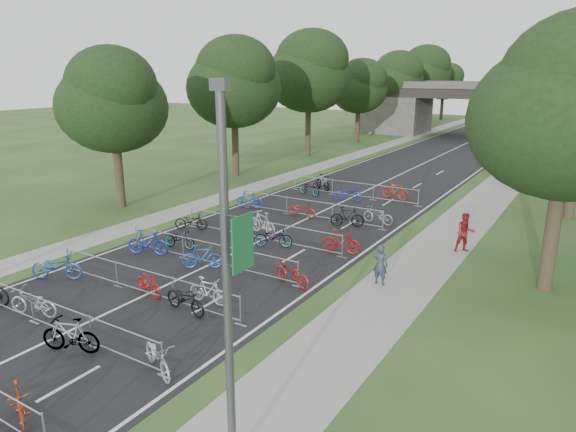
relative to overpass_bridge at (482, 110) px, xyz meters
The scene contains 46 objects.
road 15.41m from the overpass_bridge, 90.00° to the right, with size 11.00×140.00×0.01m, color black.
sidewalk_right 17.36m from the overpass_bridge, 61.93° to the right, with size 3.00×140.00×0.01m, color gray.
sidewalk_left 17.14m from the overpass_bridge, 116.57° to the right, with size 2.00×140.00×0.01m, color gray.
lane_markings 15.41m from the overpass_bridge, 90.00° to the right, with size 0.12×140.00×0.00m, color silver.
overpass_bridge is the anchor object (origin of this frame).
lamppost 63.55m from the overpass_bridge, 82.47° to the right, with size 0.61×0.65×8.21m.
tree_left_0 50.47m from the overpass_bridge, 103.07° to the right, with size 6.72×6.72×10.25m.
tree_right_0 50.91m from the overpass_bridge, 75.05° to the right, with size 7.17×7.17×10.93m.
tree_left_1 38.97m from the overpass_bridge, 107.08° to the right, with size 7.56×7.56×11.53m.
tree_left_2 27.92m from the overpass_bridge, 114.44° to the right, with size 8.40×8.40×12.81m.
tree_left_3 17.59m from the overpass_bridge, 131.07° to the right, with size 6.72×6.72×10.25m.
tree_left_4 12.05m from the overpass_bridge, behind, with size 7.56×7.56×11.53m.
tree_left_5 16.44m from the overpass_bridge, 136.20° to the left, with size 8.40×8.40×12.81m.
tree_left_6 25.77m from the overpass_bridge, 116.43° to the left, with size 6.72×6.72×10.25m.
barrier_row_1 61.47m from the overpass_bridge, 90.00° to the right, with size 9.70×0.08×1.10m.
barrier_row_2 57.88m from the overpass_bridge, 90.00° to the right, with size 9.70×0.08×1.10m.
barrier_row_3 54.08m from the overpass_bridge, 90.00° to the right, with size 9.70×0.08×1.10m.
barrier_row_4 50.09m from the overpass_bridge, 90.00° to the right, with size 9.70×0.08×1.10m.
barrier_row_5 45.10m from the overpass_bridge, 90.00° to the right, with size 9.70×0.08×1.10m.
barrier_row_6 39.11m from the overpass_bridge, 90.00° to the right, with size 9.70×0.08×1.10m.
bike_3 64.80m from the overpass_bridge, 87.30° to the right, with size 0.47×1.66×1.00m, color #9A3116.
bike_5 61.18m from the overpass_bridge, 91.88° to the right, with size 0.67×1.93×1.02m, color #A3A5AB.
bike_6 61.99m from the overpass_bridge, 88.86° to the right, with size 0.54×1.92×1.15m, color #A3A6AB.
bike_7 61.52m from the overpass_bridge, 85.99° to the right, with size 0.66×1.90×1.00m, color #A5A5AD.
bike_8 58.80m from the overpass_bridge, 94.20° to the right, with size 0.74×2.13×1.12m, color #1C4C9D.
bike_9 57.79m from the overpass_bridge, 89.86° to the right, with size 0.46×1.64×0.99m, color #A01717.
bike_10 58.17m from the overpass_bridge, 87.69° to the right, with size 0.70×2.00×1.05m, color black.
bike_11 57.21m from the overpass_bridge, 87.42° to the right, with size 0.48×1.70×1.02m, color #B3B2BA.
bike_12 54.67m from the overpass_bridge, 93.45° to the right, with size 0.57×2.02×1.21m, color navy.
bike_13 53.17m from the overpass_bridge, 92.90° to the right, with size 0.62×1.78×0.93m, color #A3A6AB.
bike_14 54.56m from the overpass_bridge, 89.97° to the right, with size 0.50×1.78×1.07m, color #1C4F9E.
bike_15 54.24m from the overpass_bridge, 85.45° to the right, with size 0.66×1.90×1.00m, color maroon.
bike_16 50.68m from the overpass_bridge, 94.88° to the right, with size 0.63×1.81×0.95m, color black.
bike_17 49.16m from the overpass_bridge, 90.57° to the right, with size 0.59×2.09×1.25m, color #A8A7AF.
bike_18 50.58m from the overpass_bridge, 88.76° to the right, with size 0.65×1.87×0.98m, color #A3A6AB.
bike_19 49.77m from the overpass_bridge, 85.03° to the right, with size 0.54×1.91×1.15m, color maroon.
bike_20 45.31m from the overpass_bridge, 95.46° to the right, with size 0.51×1.80×1.08m, color navy.
bike_21 45.21m from the overpass_bridge, 90.57° to the right, with size 0.63×1.81×0.95m, color maroon.
bike_22 45.61m from the overpass_bridge, 86.64° to the right, with size 0.53×1.87×1.13m, color black.
bike_23 44.29m from the overpass_bridge, 84.93° to the right, with size 0.66×1.89×0.99m, color #95949B.
bike_24 40.19m from the overpass_bridge, 94.02° to the right, with size 0.66×1.89×0.99m, color #A3A6AB.
bike_25 38.22m from the overpass_bridge, 94.22° to the right, with size 0.52×1.84×1.11m, color #A3A6AB.
bike_26 40.15m from the overpass_bridge, 89.75° to the right, with size 0.65×1.85×0.97m, color #1C219A.
bike_27 38.25m from the overpass_bridge, 85.96° to the right, with size 0.56×1.99×1.20m, color maroon.
pedestrian_a 52.60m from the overpass_bridge, 82.04° to the right, with size 0.62×0.41×1.70m, color #2D3243.
pedestrian_b 47.19m from the overpass_bridge, 78.74° to the right, with size 0.92×0.72×1.89m, color maroon.
Camera 1 is at (14.28, -5.34, 8.33)m, focal length 32.00 mm.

